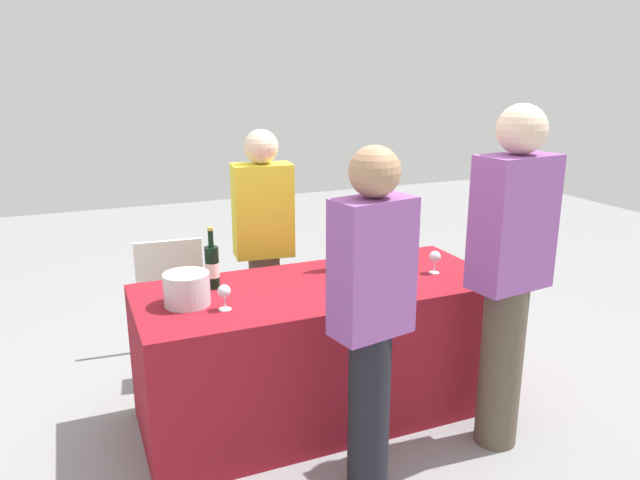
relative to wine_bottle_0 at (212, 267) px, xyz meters
name	(u,v)px	position (x,y,z in m)	size (l,w,h in m)	color
ground_plane	(320,410)	(0.54, -0.17, -0.88)	(12.00, 12.00, 0.00)	gray
tasting_table	(320,349)	(0.54, -0.17, -0.50)	(1.96, 0.82, 0.76)	maroon
wine_bottle_0	(212,267)	(0.00, 0.00, 0.00)	(0.07, 0.07, 0.33)	black
wine_bottle_1	(333,252)	(0.71, 0.02, -0.01)	(0.08, 0.08, 0.30)	black
wine_bottle_2	(356,253)	(0.82, -0.04, -0.01)	(0.07, 0.07, 0.30)	black
wine_bottle_3	(394,250)	(1.05, -0.08, -0.01)	(0.07, 0.07, 0.31)	black
wine_glass_0	(224,292)	(-0.02, -0.32, -0.03)	(0.06, 0.06, 0.13)	silver
wine_glass_1	(389,264)	(0.92, -0.26, -0.02)	(0.07, 0.07, 0.14)	silver
wine_glass_2	(435,258)	(1.22, -0.25, -0.03)	(0.07, 0.07, 0.13)	silver
ice_bucket	(187,289)	(-0.17, -0.18, -0.04)	(0.23, 0.23, 0.16)	silver
server_pouring	(264,243)	(0.43, 0.46, -0.04)	(0.38, 0.24, 1.54)	brown
guest_0	(371,313)	(0.48, -0.88, 0.00)	(0.37, 0.25, 1.60)	black
guest_1	(509,268)	(1.28, -0.80, 0.07)	(0.41, 0.26, 1.74)	brown
menu_board	(171,295)	(-0.08, 0.98, -0.49)	(0.45, 0.03, 0.78)	white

